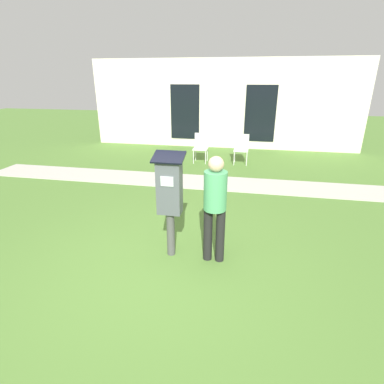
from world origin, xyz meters
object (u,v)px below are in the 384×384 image
(parking_meter, at_px, (170,192))
(outdoor_chair_middle, at_px, (241,147))
(outdoor_chair_left, at_px, (201,145))
(person_standing, at_px, (215,202))

(parking_meter, bearing_deg, outdoor_chair_middle, 81.50)
(outdoor_chair_middle, bearing_deg, parking_meter, -78.16)
(parking_meter, distance_m, outdoor_chair_left, 5.46)
(parking_meter, bearing_deg, outdoor_chair_left, 94.67)
(parking_meter, height_order, person_standing, parking_meter)
(outdoor_chair_left, distance_m, outdoor_chair_middle, 1.26)
(person_standing, distance_m, outdoor_chair_middle, 5.52)
(person_standing, bearing_deg, parking_meter, -175.30)
(outdoor_chair_left, bearing_deg, parking_meter, -84.89)
(outdoor_chair_middle, bearing_deg, person_standing, -71.36)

